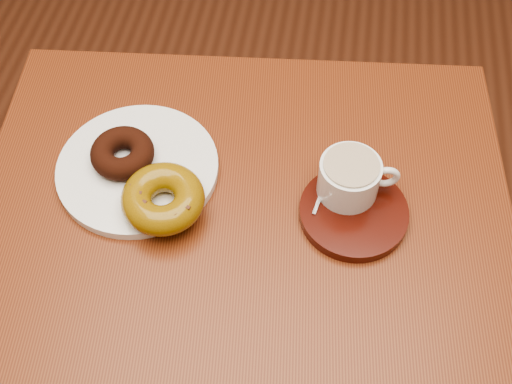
# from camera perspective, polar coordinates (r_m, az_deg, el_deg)

# --- Properties ---
(cafe_table) EXTENTS (0.85, 0.67, 0.75)m
(cafe_table) POSITION_cam_1_polar(r_m,az_deg,el_deg) (1.06, -1.07, -4.17)
(cafe_table) COLOR brown
(cafe_table) RESTS_ON ground
(donut_plate) EXTENTS (0.31, 0.31, 0.02)m
(donut_plate) POSITION_cam_1_polar(r_m,az_deg,el_deg) (1.00, -10.46, 2.10)
(donut_plate) COLOR white
(donut_plate) RESTS_ON cafe_table
(donut_cinnamon) EXTENTS (0.12, 0.12, 0.04)m
(donut_cinnamon) POSITION_cam_1_polar(r_m,az_deg,el_deg) (0.99, -11.79, 3.41)
(donut_cinnamon) COLOR black
(donut_cinnamon) RESTS_ON donut_plate
(donut_caramel) EXTENTS (0.15, 0.15, 0.04)m
(donut_caramel) POSITION_cam_1_polar(r_m,az_deg,el_deg) (0.93, -8.27, -0.59)
(donut_caramel) COLOR #87630E
(donut_caramel) RESTS_ON donut_plate
(saucer) EXTENTS (0.18, 0.18, 0.02)m
(saucer) POSITION_cam_1_polar(r_m,az_deg,el_deg) (0.95, 8.66, -1.84)
(saucer) COLOR #380D07
(saucer) RESTS_ON cafe_table
(coffee_cup) EXTENTS (0.12, 0.09, 0.06)m
(coffee_cup) POSITION_cam_1_polar(r_m,az_deg,el_deg) (0.93, 8.38, 1.29)
(coffee_cup) COLOR white
(coffee_cup) RESTS_ON saucer
(teaspoon) EXTENTS (0.03, 0.09, 0.01)m
(teaspoon) POSITION_cam_1_polar(r_m,az_deg,el_deg) (0.96, 6.32, 1.09)
(teaspoon) COLOR silver
(teaspoon) RESTS_ON saucer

